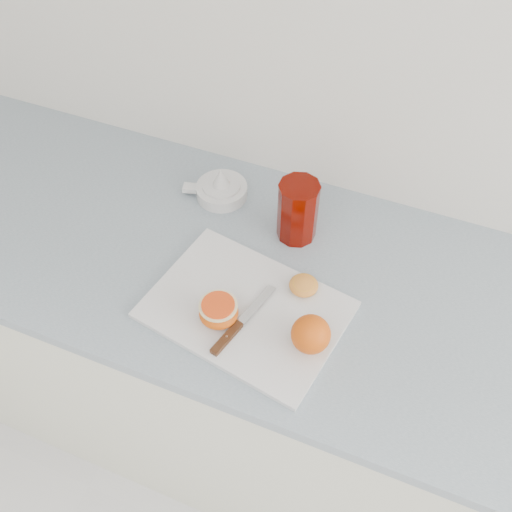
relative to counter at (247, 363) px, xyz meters
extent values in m
cube|color=white|center=(0.00, 0.00, -0.02)|extent=(2.44, 0.60, 0.86)
cube|color=#A0ACB6|center=(0.00, 0.00, 0.43)|extent=(2.50, 0.64, 0.03)
cube|color=silver|center=(0.05, -0.12, 0.45)|extent=(0.42, 0.33, 0.01)
sphere|color=#ED4619|center=(0.20, -0.15, 0.49)|extent=(0.08, 0.08, 0.08)
ellipsoid|color=#ED4619|center=(0.01, -0.16, 0.48)|extent=(0.08, 0.08, 0.04)
cylinder|color=beige|center=(0.01, -0.16, 0.50)|extent=(0.08, 0.08, 0.00)
cylinder|color=#E83909|center=(0.01, -0.16, 0.50)|extent=(0.06, 0.06, 0.00)
ellipsoid|color=orange|center=(0.14, -0.03, 0.47)|extent=(0.06, 0.06, 0.03)
cylinder|color=gold|center=(0.14, -0.03, 0.48)|extent=(0.04, 0.04, 0.00)
cube|color=#4C2011|center=(0.05, -0.20, 0.46)|extent=(0.04, 0.09, 0.01)
cube|color=#B7B7BC|center=(0.07, -0.11, 0.46)|extent=(0.04, 0.11, 0.00)
cylinder|color=#B7B7BC|center=(0.05, -0.20, 0.46)|extent=(0.00, 0.00, 0.01)
cylinder|color=white|center=(-0.13, 0.17, 0.46)|extent=(0.12, 0.12, 0.03)
cylinder|color=white|center=(-0.13, 0.17, 0.48)|extent=(0.09, 0.09, 0.01)
cone|color=white|center=(-0.13, 0.17, 0.50)|extent=(0.04, 0.04, 0.04)
cube|color=white|center=(-0.20, 0.15, 0.46)|extent=(0.04, 0.04, 0.01)
ellipsoid|color=#E3551C|center=(-0.12, 0.16, 0.48)|extent=(0.01, 0.01, 0.00)
ellipsoid|color=#E3551C|center=(-0.14, 0.17, 0.48)|extent=(0.01, 0.01, 0.00)
ellipsoid|color=#E3551C|center=(-0.13, 0.15, 0.48)|extent=(0.01, 0.01, 0.00)
ellipsoid|color=#E3551C|center=(-0.12, 0.18, 0.48)|extent=(0.01, 0.01, 0.00)
cylinder|color=#5A0700|center=(0.07, 0.12, 0.51)|extent=(0.09, 0.09, 0.14)
cylinder|color=#DD4C0B|center=(0.07, 0.12, 0.46)|extent=(0.07, 0.07, 0.02)
cylinder|color=#5A0700|center=(0.07, 0.12, 0.59)|extent=(0.09, 0.09, 0.00)
camera|label=1|loc=(0.31, -0.71, 1.40)|focal=40.00mm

